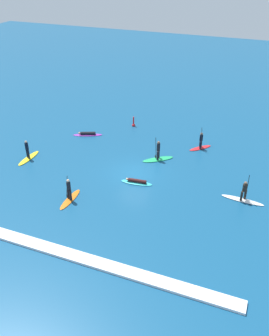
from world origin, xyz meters
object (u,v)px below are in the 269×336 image
object	(u,v)px
surfer_on_red_board	(201,144)
surfer_on_teal_board	(137,182)
surfer_on_yellow_board	(28,154)
surfer_on_orange_board	(69,194)
surfer_on_purple_board	(88,134)
marker_buoy	(134,124)
surfer_on_white_board	(243,196)
surfer_on_green_board	(158,156)

from	to	relation	value
surfer_on_red_board	surfer_on_teal_board	distance (m)	8.80
surfer_on_yellow_board	surfer_on_red_board	world-z (taller)	surfer_on_red_board
surfer_on_orange_board	surfer_on_teal_board	bearing A→B (deg)	-44.29
surfer_on_purple_board	surfer_on_orange_board	bearing A→B (deg)	87.98
surfer_on_orange_board	surfer_on_purple_board	distance (m)	11.46
surfer_on_purple_board	marker_buoy	distance (m)	5.35
surfer_on_red_board	marker_buoy	bearing A→B (deg)	-64.59
surfer_on_teal_board	surfer_on_white_board	xyz separation A→B (m)	(8.56, 0.74, 0.32)
marker_buoy	surfer_on_green_board	bearing A→B (deg)	-51.45
surfer_on_purple_board	surfer_on_white_board	distance (m)	17.65
surfer_on_purple_board	marker_buoy	world-z (taller)	marker_buoy
surfer_on_purple_board	surfer_on_green_board	size ratio (longest dim) A/B	1.08
surfer_on_orange_board	surfer_on_red_board	bearing A→B (deg)	-32.01
surfer_on_yellow_board	marker_buoy	xyz separation A→B (m)	(6.43, 10.34, -0.20)
surfer_on_yellow_board	surfer_on_red_board	distance (m)	16.46
surfer_on_purple_board	surfer_on_red_board	bearing A→B (deg)	164.01
surfer_on_orange_board	surfer_on_purple_board	size ratio (longest dim) A/B	0.94
surfer_on_yellow_board	surfer_on_teal_board	size ratio (longest dim) A/B	1.10
surfer_on_white_board	surfer_on_green_board	world-z (taller)	surfer_on_white_board
surfer_on_orange_board	surfer_on_green_board	xyz separation A→B (m)	(4.39, 8.50, -0.10)
surfer_on_red_board	surfer_on_teal_board	size ratio (longest dim) A/B	0.86
surfer_on_teal_board	surfer_on_white_board	distance (m)	8.59
surfer_on_red_board	surfer_on_yellow_board	bearing A→B (deg)	-18.90
surfer_on_teal_board	surfer_on_orange_board	bearing A→B (deg)	39.50
surfer_on_red_board	marker_buoy	xyz separation A→B (m)	(-8.02, 2.47, -0.24)
surfer_on_red_board	surfer_on_green_board	size ratio (longest dim) A/B	0.83
surfer_on_orange_board	marker_buoy	world-z (taller)	surfer_on_orange_board
surfer_on_red_board	marker_buoy	world-z (taller)	surfer_on_red_board
surfer_on_yellow_board	marker_buoy	size ratio (longest dim) A/B	2.57
marker_buoy	surfer_on_orange_board	bearing A→B (deg)	-88.15
surfer_on_yellow_board	surfer_on_red_board	bearing A→B (deg)	-61.19
surfer_on_teal_board	marker_buoy	size ratio (longest dim) A/B	2.33
surfer_on_orange_board	surfer_on_green_board	world-z (taller)	surfer_on_green_board
surfer_on_yellow_board	surfer_on_white_board	distance (m)	19.45
surfer_on_orange_board	surfer_on_teal_board	distance (m)	5.73
surfer_on_red_board	surfer_on_green_board	distance (m)	4.82
surfer_on_green_board	surfer_on_purple_board	bearing A→B (deg)	-53.10
surfer_on_teal_board	surfer_on_white_board	world-z (taller)	surfer_on_white_board
surfer_on_red_board	surfer_on_white_board	world-z (taller)	same
surfer_on_red_board	surfer_on_green_board	bearing A→B (deg)	1.52
surfer_on_yellow_board	surfer_on_white_board	bearing A→B (deg)	-88.06
surfer_on_orange_board	surfer_on_white_board	world-z (taller)	surfer_on_white_board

